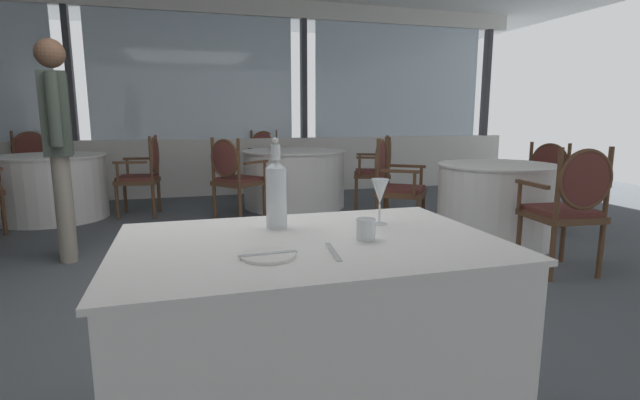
{
  "coord_description": "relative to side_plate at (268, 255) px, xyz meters",
  "views": [
    {
      "loc": [
        -0.19,
        -2.93,
        1.18
      ],
      "look_at": [
        0.27,
        -1.34,
        0.88
      ],
      "focal_mm": 26.25,
      "sensor_mm": 36.0,
      "label": 1
    }
  ],
  "objects": [
    {
      "name": "ground_plane",
      "position": [
        -0.04,
        1.53,
        -0.75
      ],
      "size": [
        14.77,
        14.77,
        0.0
      ],
      "primitive_type": "plane",
      "color": "#4C5156"
    },
    {
      "name": "side_plate",
      "position": [
        0.0,
        0.0,
        0.0
      ],
      "size": [
        0.18,
        0.18,
        0.01
      ],
      "primitive_type": "cylinder",
      "color": "white",
      "rests_on": "foreground_table"
    },
    {
      "name": "foreground_table",
      "position": [
        0.18,
        0.17,
        -0.38
      ],
      "size": [
        1.34,
        0.9,
        0.74
      ],
      "color": "white",
      "rests_on": "ground_plane"
    },
    {
      "name": "wine_glass",
      "position": [
        0.51,
        0.32,
        0.13
      ],
      "size": [
        0.07,
        0.07,
        0.19
      ],
      "color": "white",
      "rests_on": "foreground_table"
    },
    {
      "name": "dining_chair_0_0",
      "position": [
        0.97,
        5.67,
        -0.18
      ],
      "size": [
        0.59,
        0.53,
        0.97
      ],
      "rotation": [
        0.0,
        0.0,
        4.87
      ],
      "color": "brown",
      "rests_on": "ground_plane"
    },
    {
      "name": "butter_knife",
      "position": [
        -0.0,
        0.0,
        0.01
      ],
      "size": [
        0.19,
        0.03,
        0.0
      ],
      "primitive_type": "cube",
      "rotation": [
        0.0,
        0.0,
        0.06
      ],
      "color": "silver",
      "rests_on": "foreground_table"
    },
    {
      "name": "diner_person_0",
      "position": [
        -1.21,
        2.81,
        0.27
      ],
      "size": [
        0.26,
        0.52,
        1.77
      ],
      "rotation": [
        0.0,
        0.0,
        0.17
      ],
      "color": "gray",
      "rests_on": "ground_plane"
    },
    {
      "name": "dinner_fork",
      "position": [
        0.21,
        -0.01,
        -0.0
      ],
      "size": [
        0.04,
        0.21,
        0.0
      ],
      "primitive_type": "cube",
      "rotation": [
        0.0,
        0.0,
        1.46
      ],
      "color": "silver",
      "rests_on": "foreground_table"
    },
    {
      "name": "background_table_2",
      "position": [
        -1.73,
        4.6,
        -0.38
      ],
      "size": [
        1.21,
        1.21,
        0.74
      ],
      "color": "white",
      "rests_on": "ground_plane"
    },
    {
      "name": "background_table_3",
      "position": [
        2.56,
        2.31,
        -0.38
      ],
      "size": [
        1.1,
        1.1,
        0.74
      ],
      "color": "white",
      "rests_on": "ground_plane"
    },
    {
      "name": "window_wall_far",
      "position": [
        -0.04,
        5.8,
        0.4
      ],
      "size": [
        10.38,
        0.14,
        2.88
      ],
      "color": "silver",
      "rests_on": "ground_plane"
    },
    {
      "name": "dining_chair_3_2",
      "position": [
        3.44,
        2.71,
        -0.21
      ],
      "size": [
        0.61,
        0.64,
        0.9
      ],
      "rotation": [
        0.0,
        0.0,
        9.86
      ],
      "color": "brown",
      "rests_on": "ground_plane"
    },
    {
      "name": "dining_chair_2_2",
      "position": [
        -2.15,
        5.55,
        -0.17
      ],
      "size": [
        0.64,
        0.61,
        1.0
      ],
      "rotation": [
        0.0,
        0.0,
        11.41
      ],
      "color": "brown",
      "rests_on": "ground_plane"
    },
    {
      "name": "dining_chair_0_1",
      "position": [
        0.28,
        3.88,
        -0.19
      ],
      "size": [
        0.65,
        0.66,
        0.95
      ],
      "rotation": [
        0.0,
        0.0,
        6.96
      ],
      "color": "brown",
      "rests_on": "ground_plane"
    },
    {
      "name": "water_bottle",
      "position": [
        0.1,
        0.38,
        0.14
      ],
      "size": [
        0.08,
        0.08,
        0.35
      ],
      "color": "white",
      "rests_on": "foreground_table"
    },
    {
      "name": "dining_chair_3_1",
      "position": [
        2.47,
        1.33,
        -0.18
      ],
      "size": [
        0.57,
        0.51,
        0.97
      ],
      "rotation": [
        0.0,
        0.0,
        7.76
      ],
      "color": "brown",
      "rests_on": "ground_plane"
    },
    {
      "name": "dining_chair_0_2",
      "position": [
        2.17,
        4.18,
        -0.2
      ],
      "size": [
        0.59,
        0.63,
        0.93
      ],
      "rotation": [
        0.0,
        0.0,
        9.06
      ],
      "color": "brown",
      "rests_on": "ground_plane"
    },
    {
      "name": "background_table_0",
      "position": [
        1.14,
        4.58,
        -0.38
      ],
      "size": [
        1.36,
        1.36,
        0.74
      ],
      "color": "white",
      "rests_on": "ground_plane"
    },
    {
      "name": "dining_chair_2_1",
      "position": [
        -0.7,
        4.49,
        -0.2
      ],
      "size": [
        0.51,
        0.57,
        0.96
      ],
      "rotation": [
        0.0,
        0.0,
        9.32
      ],
      "color": "brown",
      "rests_on": "ground_plane"
    },
    {
      "name": "dining_chair_3_0",
      "position": [
        1.76,
        2.87,
        -0.19
      ],
      "size": [
        0.64,
        0.66,
        0.97
      ],
      "rotation": [
        0.0,
        0.0,
        5.67
      ],
      "color": "brown",
      "rests_on": "ground_plane"
    },
    {
      "name": "water_tumbler",
      "position": [
        0.37,
        0.11,
        0.03
      ],
      "size": [
        0.07,
        0.07,
        0.08
      ],
      "primitive_type": "cylinder",
      "color": "white",
      "rests_on": "foreground_table"
    }
  ]
}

